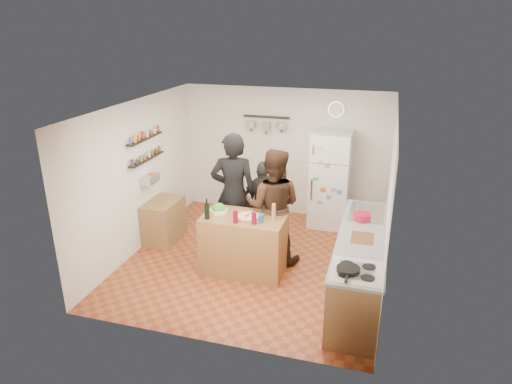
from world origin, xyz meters
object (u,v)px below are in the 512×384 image
(skillet, at_px, (348,269))
(person_back, at_px, (264,204))
(person_center, at_px, (273,206))
(wall_clock, at_px, (336,109))
(red_bowl, at_px, (362,217))
(wine_bottle, at_px, (207,212))
(person_left, at_px, (234,194))
(fridge, at_px, (330,179))
(pepper_mill, at_px, (274,213))
(prep_island, at_px, (244,244))
(salad_bowl, at_px, (219,211))
(side_table, at_px, (164,221))
(salt_canister, at_px, (261,218))
(counter_run, at_px, (360,267))

(skillet, bearing_deg, person_back, 126.73)
(person_center, relative_size, wall_clock, 6.23)
(skillet, bearing_deg, red_bowl, 88.14)
(skillet, relative_size, wall_clock, 0.91)
(wine_bottle, xyz_separation_m, person_left, (0.14, 0.82, -0.00))
(fridge, bearing_deg, person_center, -112.36)
(wine_bottle, relative_size, person_center, 0.12)
(pepper_mill, xyz_separation_m, red_bowl, (1.26, 0.29, -0.04))
(prep_island, bearing_deg, wine_bottle, -156.25)
(salad_bowl, xyz_separation_m, side_table, (-1.26, 0.57, -0.57))
(person_left, xyz_separation_m, side_table, (-1.32, 0.02, -0.66))
(prep_island, height_order, fridge, fridge)
(salt_canister, xyz_separation_m, person_left, (-0.66, 0.72, 0.05))
(pepper_mill, distance_m, person_center, 0.43)
(pepper_mill, distance_m, wall_clock, 2.70)
(side_table, bearing_deg, prep_island, -20.19)
(person_back, bearing_deg, red_bowl, 178.12)
(prep_island, bearing_deg, skillet, -35.66)
(prep_island, distance_m, side_table, 1.79)
(salt_canister, xyz_separation_m, person_center, (0.04, 0.58, -0.04))
(red_bowl, distance_m, fridge, 1.89)
(person_back, relative_size, wall_clock, 4.98)
(prep_island, xyz_separation_m, pepper_mill, (0.45, 0.05, 0.56))
(salad_bowl, distance_m, pepper_mill, 0.87)
(person_left, height_order, side_table, person_left)
(person_center, height_order, person_back, person_center)
(person_left, xyz_separation_m, person_center, (0.70, -0.14, -0.09))
(person_center, height_order, skillet, person_center)
(salad_bowl, height_order, person_center, person_center)
(person_center, relative_size, counter_run, 0.71)
(prep_island, distance_m, salt_canister, 0.61)
(person_center, xyz_separation_m, side_table, (-2.02, 0.16, -0.57))
(person_left, relative_size, person_center, 1.09)
(person_back, relative_size, side_table, 1.87)
(prep_island, height_order, person_left, person_left)
(pepper_mill, height_order, fridge, fridge)
(salad_bowl, xyz_separation_m, wall_clock, (1.43, 2.38, 1.21))
(wine_bottle, xyz_separation_m, skillet, (2.16, -0.97, -0.08))
(salt_canister, xyz_separation_m, red_bowl, (1.41, 0.46, 0.00))
(pepper_mill, xyz_separation_m, salt_canister, (-0.15, -0.17, -0.04))
(counter_run, bearing_deg, person_left, 159.41)
(person_left, relative_size, wall_clock, 6.81)
(wine_bottle, height_order, fridge, fridge)
(side_table, bearing_deg, fridge, 28.83)
(red_bowl, relative_size, wall_clock, 0.84)
(counter_run, bearing_deg, salad_bowl, 173.41)
(salad_bowl, relative_size, side_table, 0.34)
(salt_canister, relative_size, person_back, 0.08)
(counter_run, bearing_deg, wall_clock, 105.92)
(person_back, distance_m, wall_clock, 2.24)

